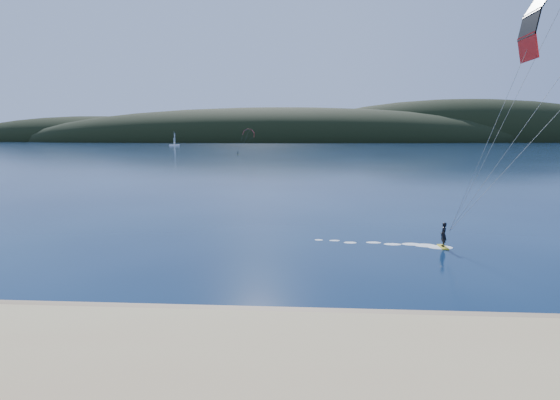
% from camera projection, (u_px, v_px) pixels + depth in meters
% --- Properties ---
extents(ground, '(1800.00, 1800.00, 0.00)m').
position_uv_depth(ground, '(221.00, 364.00, 17.35)').
color(ground, '#061632').
rests_on(ground, ground).
extents(wet_sand, '(220.00, 2.50, 0.10)m').
position_uv_depth(wet_sand, '(239.00, 316.00, 21.79)').
color(wet_sand, '#977B58').
rests_on(wet_sand, ground).
extents(headland, '(1200.00, 310.00, 140.00)m').
position_uv_depth(headland, '(308.00, 142.00, 753.64)').
color(headland, black).
rests_on(headland, ground).
extents(kitesurfer_far, '(9.77, 7.93, 12.28)m').
position_uv_depth(kitesurfer_far, '(248.00, 135.00, 210.78)').
color(kitesurfer_far, yellow).
rests_on(kitesurfer_far, ground).
extents(sailboat, '(9.46, 6.06, 13.41)m').
position_uv_depth(sailboat, '(175.00, 145.00, 420.72)').
color(sailboat, white).
rests_on(sailboat, ground).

